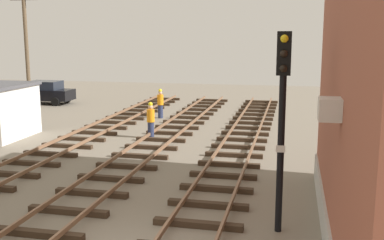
# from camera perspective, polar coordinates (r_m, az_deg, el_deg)

# --- Properties ---
(signal_mast) EXTENTS (0.36, 0.40, 5.29)m
(signal_mast) POSITION_cam_1_polar(r_m,az_deg,el_deg) (12.15, 10.97, 1.32)
(signal_mast) COLOR black
(signal_mast) RESTS_ON ground
(parked_car_black) EXTENTS (4.20, 2.04, 1.76)m
(parked_car_black) POSITION_cam_1_polar(r_m,az_deg,el_deg) (37.51, -17.51, 3.27)
(parked_car_black) COLOR black
(parked_car_black) RESTS_ON ground
(utility_pole_far) EXTENTS (1.80, 0.24, 7.78)m
(utility_pole_far) POSITION_cam_1_polar(r_m,az_deg,el_deg) (31.20, -19.55, 7.69)
(utility_pole_far) COLOR brown
(utility_pole_far) RESTS_ON ground
(track_worker_foreground) EXTENTS (0.40, 0.40, 1.87)m
(track_worker_foreground) POSITION_cam_1_polar(r_m,az_deg,el_deg) (29.59, -3.90, 2.02)
(track_worker_foreground) COLOR #262D4C
(track_worker_foreground) RESTS_ON ground
(track_worker_distant) EXTENTS (0.40, 0.40, 1.87)m
(track_worker_distant) POSITION_cam_1_polar(r_m,az_deg,el_deg) (23.78, -5.08, -0.04)
(track_worker_distant) COLOR #262D4C
(track_worker_distant) RESTS_ON ground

